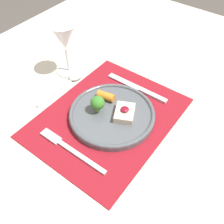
# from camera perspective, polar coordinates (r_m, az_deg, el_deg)

# --- Properties ---
(ground_plane) EXTENTS (8.00, 8.00, 0.00)m
(ground_plane) POSITION_cam_1_polar(r_m,az_deg,el_deg) (1.41, -0.53, -21.87)
(ground_plane) COLOR #4C4742
(dining_table) EXTENTS (1.57, 1.25, 0.75)m
(dining_table) POSITION_cam_1_polar(r_m,az_deg,el_deg) (0.81, -0.86, -4.55)
(dining_table) COLOR beige
(dining_table) RESTS_ON ground_plane
(placemat) EXTENTS (0.43, 0.34, 0.00)m
(placemat) POSITION_cam_1_polar(r_m,az_deg,el_deg) (0.76, -0.92, -1.14)
(placemat) COLOR maroon
(placemat) RESTS_ON dining_table
(dinner_plate) EXTENTS (0.25, 0.25, 0.07)m
(dinner_plate) POSITION_cam_1_polar(r_m,az_deg,el_deg) (0.75, -0.02, -0.29)
(dinner_plate) COLOR #4C5156
(dinner_plate) RESTS_ON placemat
(fork) EXTENTS (0.02, 0.22, 0.01)m
(fork) POSITION_cam_1_polar(r_m,az_deg,el_deg) (0.69, -9.64, -7.65)
(fork) COLOR #B2B2B7
(fork) RESTS_ON placemat
(knife) EXTENTS (0.02, 0.22, 0.01)m
(knife) POSITION_cam_1_polar(r_m,az_deg,el_deg) (0.84, 6.24, 4.90)
(knife) COLOR #B2B2B7
(knife) RESTS_ON placemat
(spoon) EXTENTS (0.20, 0.04, 0.01)m
(spoon) POSITION_cam_1_polar(r_m,az_deg,el_deg) (0.88, -9.00, 6.92)
(spoon) COLOR #B2B2B7
(spoon) RESTS_ON dining_table
(wine_glass_near) EXTENTS (0.08, 0.08, 0.17)m
(wine_glass_near) POSITION_cam_1_polar(r_m,az_deg,el_deg) (0.85, -10.35, 15.24)
(wine_glass_near) COLOR white
(wine_glass_near) RESTS_ON dining_table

